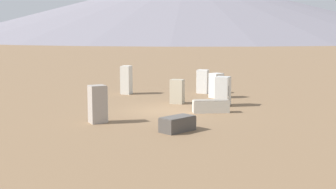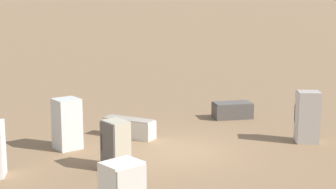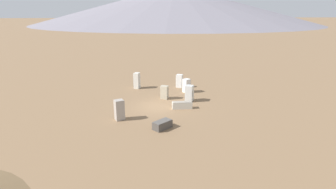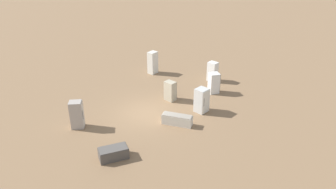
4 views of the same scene
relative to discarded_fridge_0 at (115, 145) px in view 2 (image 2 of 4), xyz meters
name	(u,v)px [view 2 (image 2 of 4)]	position (x,y,z in m)	size (l,w,h in m)	color
ground_plane	(179,151)	(2.37, -0.99, -0.73)	(1000.00, 1000.00, 0.00)	#846647
discarded_fridge_0	(115,145)	(0.00, 0.00, 0.00)	(0.88, 0.95, 1.46)	#B2A88E
discarded_fridge_1	(307,117)	(5.26, -4.56, 0.17)	(0.88, 0.96, 1.80)	#A89E93
discarded_fridge_3	(67,124)	(1.11, 2.52, 0.12)	(1.05, 1.06, 1.70)	silver
discarded_fridge_5	(232,110)	(7.59, -1.07, -0.40)	(1.59, 1.73, 0.66)	#4C4742
discarded_fridge_6	(129,128)	(3.23, 1.35, -0.39)	(0.66, 1.96, 0.69)	beige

